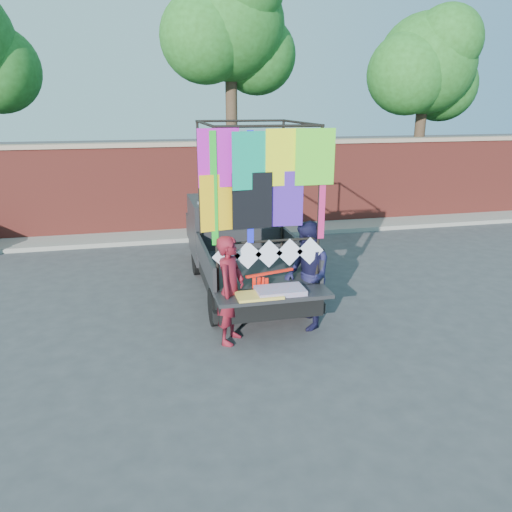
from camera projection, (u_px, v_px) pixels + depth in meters
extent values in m
plane|color=#38383A|center=(263.00, 328.00, 8.53)|extent=(90.00, 90.00, 0.00)
cube|color=maroon|center=(207.00, 189.00, 14.67)|extent=(30.00, 0.35, 2.50)
cube|color=gray|center=(205.00, 143.00, 14.29)|extent=(30.00, 0.45, 0.12)
cube|color=gray|center=(211.00, 233.00, 14.38)|extent=(30.00, 1.20, 0.12)
cylinder|color=#38281C|center=(232.00, 134.00, 15.56)|extent=(0.36, 0.36, 5.46)
sphere|color=#215718|center=(230.00, 25.00, 14.64)|extent=(3.20, 3.20, 3.20)
sphere|color=#215718|center=(257.00, 55.00, 15.43)|extent=(2.40, 2.40, 2.40)
sphere|color=#215718|center=(205.00, 37.00, 14.30)|extent=(2.60, 2.60, 2.60)
cylinder|color=#38281C|center=(418.00, 145.00, 17.10)|extent=(0.36, 0.36, 4.55)
sphere|color=#215718|center=(426.00, 64.00, 16.33)|extent=(3.20, 3.20, 3.20)
sphere|color=#215718|center=(441.00, 85.00, 17.08)|extent=(2.40, 2.40, 2.40)
sphere|color=#215718|center=(408.00, 74.00, 15.97)|extent=(2.60, 2.60, 2.60)
sphere|color=#215718|center=(447.00, 41.00, 15.64)|extent=(2.20, 2.20, 2.20)
cylinder|color=black|center=(198.00, 260.00, 11.10)|extent=(0.22, 0.67, 0.67)
cylinder|color=black|center=(216.00, 307.00, 8.57)|extent=(0.22, 0.67, 0.67)
cylinder|color=black|center=(266.00, 255.00, 11.44)|extent=(0.22, 0.67, 0.67)
cylinder|color=black|center=(304.00, 299.00, 8.90)|extent=(0.22, 0.67, 0.67)
cube|color=black|center=(245.00, 270.00, 9.90)|extent=(1.71, 4.24, 0.30)
cube|color=black|center=(254.00, 268.00, 9.12)|extent=(1.82, 2.32, 0.10)
cube|color=black|center=(205.00, 260.00, 8.86)|extent=(0.06, 2.32, 0.45)
cube|color=black|center=(300.00, 254.00, 9.24)|extent=(0.06, 2.32, 0.45)
cube|color=black|center=(241.00, 240.00, 10.11)|extent=(1.82, 0.06, 0.45)
cube|color=black|center=(233.00, 227.00, 11.01)|extent=(1.82, 1.61, 1.26)
cube|color=#8C9EAD|center=(236.00, 213.00, 10.46)|extent=(1.61, 0.06, 0.55)
cube|color=#8C9EAD|center=(227.00, 211.00, 11.65)|extent=(1.61, 0.10, 0.71)
cube|color=black|center=(224.00, 226.00, 12.11)|extent=(1.77, 0.91, 0.55)
cube|color=black|center=(274.00, 295.00, 7.80)|extent=(1.82, 0.55, 0.06)
cube|color=black|center=(270.00, 312.00, 8.13)|extent=(1.87, 0.15, 0.18)
cylinder|color=black|center=(216.00, 212.00, 7.56)|extent=(0.05, 0.05, 2.52)
cylinder|color=black|center=(199.00, 189.00, 9.53)|extent=(0.05, 0.05, 2.52)
cylinder|color=black|center=(319.00, 207.00, 7.92)|extent=(0.05, 0.05, 2.52)
cylinder|color=black|center=(283.00, 186.00, 9.89)|extent=(0.05, 0.05, 2.52)
cylinder|color=black|center=(270.00, 126.00, 7.37)|extent=(1.71, 0.04, 0.04)
cylinder|color=black|center=(241.00, 121.00, 9.34)|extent=(1.71, 0.04, 0.04)
cylinder|color=black|center=(205.00, 124.00, 8.17)|extent=(0.04, 2.17, 0.04)
cylinder|color=black|center=(301.00, 123.00, 8.53)|extent=(0.04, 2.17, 0.04)
cylinder|color=black|center=(269.00, 241.00, 7.89)|extent=(1.71, 0.04, 0.04)
cube|color=#CB16B8|center=(220.00, 159.00, 7.32)|extent=(0.63, 0.02, 0.86)
cube|color=#0B9C74|center=(254.00, 158.00, 7.39)|extent=(0.63, 0.02, 0.86)
cube|color=#F7FA1A|center=(286.00, 157.00, 7.54)|extent=(0.63, 0.02, 0.86)
cube|color=#55E828|center=(318.00, 156.00, 7.61)|extent=(0.63, 0.02, 0.86)
cube|color=yellow|center=(221.00, 203.00, 7.51)|extent=(0.63, 0.02, 0.86)
cube|color=black|center=(254.00, 202.00, 7.59)|extent=(0.63, 0.02, 0.86)
cube|color=#4B21A9|center=(285.00, 200.00, 7.73)|extent=(0.63, 0.02, 0.86)
cube|color=green|center=(214.00, 190.00, 7.41)|extent=(0.10, 0.01, 1.71)
cube|color=#C52064|center=(323.00, 186.00, 7.78)|extent=(0.10, 0.01, 1.71)
cube|color=#1A22EB|center=(250.00, 188.00, 7.53)|extent=(0.10, 0.01, 1.71)
cube|color=white|center=(226.00, 257.00, 7.78)|extent=(0.46, 0.01, 0.46)
cube|color=white|center=(248.00, 255.00, 7.85)|extent=(0.46, 0.01, 0.46)
cube|color=white|center=(269.00, 254.00, 7.92)|extent=(0.46, 0.01, 0.46)
cube|color=white|center=(290.00, 252.00, 8.00)|extent=(0.46, 0.01, 0.46)
cube|color=white|center=(310.00, 251.00, 8.07)|extent=(0.46, 0.01, 0.46)
cube|color=#FA3745|center=(280.00, 291.00, 7.80)|extent=(0.76, 0.45, 0.08)
cube|color=#EDC64A|center=(259.00, 295.00, 7.66)|extent=(0.71, 0.40, 0.04)
imported|color=maroon|center=(230.00, 290.00, 7.82)|extent=(0.69, 0.76, 1.75)
imported|color=#171637|center=(307.00, 276.00, 8.33)|extent=(0.72, 0.91, 1.84)
cube|color=#FF1D0D|center=(270.00, 273.00, 8.03)|extent=(0.84, 0.26, 0.04)
cube|color=#FF1D0D|center=(254.00, 290.00, 8.03)|extent=(0.05, 0.02, 0.49)
cube|color=#FF1D0D|center=(258.00, 291.00, 8.05)|extent=(0.05, 0.02, 0.49)
cube|color=#FF1D0D|center=(263.00, 292.00, 8.07)|extent=(0.05, 0.02, 0.49)
cube|color=#FF1D0D|center=(267.00, 293.00, 8.09)|extent=(0.05, 0.02, 0.49)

